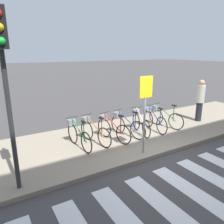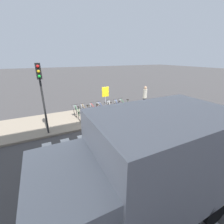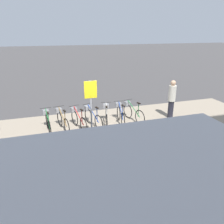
{
  "view_description": "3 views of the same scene",
  "coord_description": "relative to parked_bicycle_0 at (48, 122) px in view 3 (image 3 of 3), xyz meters",
  "views": [
    {
      "loc": [
        -4.24,
        -4.43,
        3.1
      ],
      "look_at": [
        -1.02,
        1.01,
        1.33
      ],
      "focal_mm": 35.0,
      "sensor_mm": 36.0,
      "label": 1
    },
    {
      "loc": [
        -3.96,
        -7.98,
        4.16
      ],
      "look_at": [
        0.13,
        0.32,
        0.73
      ],
      "focal_mm": 24.0,
      "sensor_mm": 36.0,
      "label": 2
    },
    {
      "loc": [
        -1.81,
        -6.9,
        4.04
      ],
      "look_at": [
        0.63,
        0.92,
        0.98
      ],
      "focal_mm": 35.0,
      "sensor_mm": 36.0,
      "label": 3
    }
  ],
  "objects": [
    {
      "name": "parked_bicycle_0",
      "position": [
        0.0,
        0.0,
        0.0
      ],
      "size": [
        0.46,
        1.59,
        0.98
      ],
      "color": "black",
      "rests_on": "sidewalk"
    },
    {
      "name": "parked_bicycle_1",
      "position": [
        0.58,
        0.05,
        0.0
      ],
      "size": [
        0.51,
        1.56,
        0.98
      ],
      "color": "black",
      "rests_on": "sidewalk"
    },
    {
      "name": "parked_bicycle_5",
      "position": [
        3.14,
        -0.01,
        0.0
      ],
      "size": [
        0.46,
        1.58,
        0.98
      ],
      "color": "black",
      "rests_on": "sidewalk"
    },
    {
      "name": "parked_bicycle_3",
      "position": [
        1.86,
        0.03,
        0.0
      ],
      "size": [
        0.59,
        1.54,
        0.98
      ],
      "color": "black",
      "rests_on": "sidewalk"
    },
    {
      "name": "parked_bicycle_6",
      "position": [
        3.75,
        0.07,
        0.0
      ],
      "size": [
        0.55,
        1.55,
        0.98
      ],
      "color": "black",
      "rests_on": "sidewalk"
    },
    {
      "name": "sidewalk",
      "position": [
        1.87,
        0.08,
        -0.49
      ],
      "size": [
        15.86,
        3.6,
        0.12
      ],
      "color": "gray",
      "rests_on": "ground_plane"
    },
    {
      "name": "ground_plane",
      "position": [
        1.87,
        -1.72,
        -0.55
      ],
      "size": [
        120.0,
        120.0,
        0.0
      ],
      "primitive_type": "plane",
      "color": "#423F3F"
    },
    {
      "name": "parked_bicycle_2",
      "position": [
        1.23,
        -0.05,
        0.0
      ],
      "size": [
        0.56,
        1.55,
        0.98
      ],
      "color": "black",
      "rests_on": "sidewalk"
    },
    {
      "name": "parked_bicycle_4",
      "position": [
        2.49,
        0.0,
        0.0
      ],
      "size": [
        0.55,
        1.55,
        0.98
      ],
      "color": "black",
      "rests_on": "sidewalk"
    },
    {
      "name": "sign_post",
      "position": [
        1.53,
        -1.43,
        1.14
      ],
      "size": [
        0.44,
        0.07,
        2.32
      ],
      "color": "#99999E",
      "rests_on": "sidewalk"
    },
    {
      "name": "pedestrian",
      "position": [
        5.63,
        -0.15,
        0.53
      ],
      "size": [
        0.34,
        0.34,
        1.81
      ],
      "color": "#23232D",
      "rests_on": "sidewalk"
    }
  ]
}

